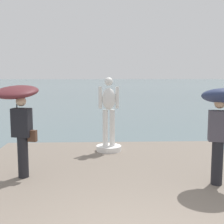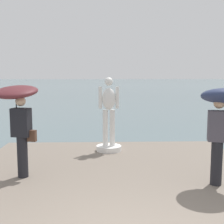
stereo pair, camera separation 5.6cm
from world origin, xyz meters
The scene contains 5 objects.
ground_plane centered at (0.00, 40.00, 0.00)m, with size 400.00×400.00×0.00m, color slate.
pier centered at (0.00, 1.67, 0.20)m, with size 6.61×9.34×0.40m, color slate.
statue_white_figure centered at (-0.08, 5.22, 1.23)m, with size 0.73×0.73×2.11m.
onlooker_left centered at (-2.03, 3.10, 1.88)m, with size 1.11×1.13×2.00m.
onlooker_right centered at (2.07, 2.49, 1.92)m, with size 1.13×1.15×1.98m.
Camera 1 is at (-0.32, -3.07, 2.55)m, focal length 47.10 mm.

